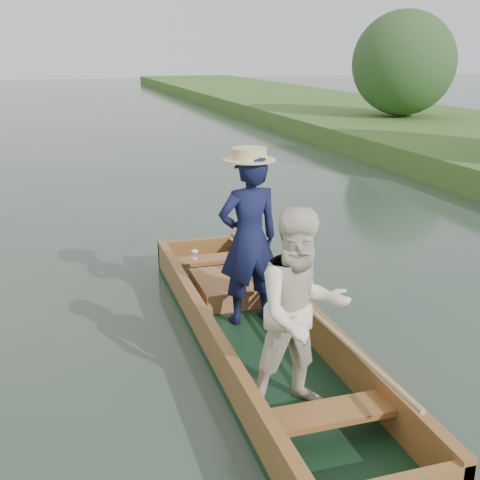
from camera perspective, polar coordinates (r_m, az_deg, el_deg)
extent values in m
plane|color=#283D30|center=(6.00, 1.72, -10.36)|extent=(120.00, 120.00, 0.00)
cylinder|color=#47331E|center=(21.95, 14.97, 12.26)|extent=(0.44, 0.44, 1.98)
sphere|color=#25461C|center=(21.88, 15.27, 15.88)|extent=(3.48, 3.48, 3.48)
sphere|color=#25461C|center=(22.46, 16.11, 14.82)|extent=(2.20, 2.20, 2.20)
cube|color=#13311B|center=(5.98, 1.72, -10.03)|extent=(1.10, 5.00, 0.08)
cube|color=brown|center=(5.76, -3.13, -8.95)|extent=(0.08, 5.00, 0.32)
cube|color=brown|center=(6.06, 6.35, -7.63)|extent=(0.08, 5.00, 0.32)
cube|color=brown|center=(8.08, -3.89, -0.99)|extent=(1.10, 0.08, 0.32)
cube|color=brown|center=(5.68, -3.16, -7.32)|extent=(0.10, 5.00, 0.04)
cube|color=brown|center=(5.98, 6.41, -6.07)|extent=(0.10, 5.00, 0.04)
cube|color=brown|center=(7.55, -2.91, -1.85)|extent=(0.94, 0.30, 0.05)
cube|color=brown|center=(4.57, 8.48, -15.93)|extent=(0.94, 0.30, 0.05)
imported|color=#111437|center=(6.09, 0.84, 0.03)|extent=(0.69, 0.49, 1.78)
cylinder|color=beige|center=(5.89, 0.87, 7.96)|extent=(0.52, 0.52, 0.12)
imported|color=#EEE4CA|center=(4.63, 5.82, -6.85)|extent=(0.82, 0.65, 1.64)
cube|color=#AB3937|center=(6.98, -0.63, -4.46)|extent=(0.85, 0.90, 0.22)
sphere|color=tan|center=(6.89, 1.75, -2.84)|extent=(0.19, 0.19, 0.19)
sphere|color=tan|center=(6.83, 1.79, -1.73)|extent=(0.14, 0.14, 0.14)
sphere|color=tan|center=(6.80, 1.37, -1.28)|extent=(0.05, 0.05, 0.05)
sphere|color=tan|center=(6.83, 2.22, -1.19)|extent=(0.05, 0.05, 0.05)
sphere|color=tan|center=(6.79, 1.95, -2.00)|extent=(0.06, 0.06, 0.06)
sphere|color=tan|center=(6.84, 1.12, -2.74)|extent=(0.07, 0.07, 0.07)
sphere|color=tan|center=(6.89, 2.49, -2.59)|extent=(0.07, 0.07, 0.07)
sphere|color=tan|center=(6.88, 1.44, -3.60)|extent=(0.08, 0.08, 0.08)
sphere|color=tan|center=(6.91, 2.20, -3.52)|extent=(0.08, 0.08, 0.08)
cylinder|color=silver|center=(7.50, -4.30, -1.78)|extent=(0.07, 0.07, 0.01)
cylinder|color=silver|center=(7.49, -4.30, -1.49)|extent=(0.01, 0.01, 0.08)
ellipsoid|color=silver|center=(7.47, -4.31, -1.09)|extent=(0.09, 0.09, 0.05)
cylinder|color=tan|center=(6.07, 5.13, -5.25)|extent=(0.04, 4.51, 0.20)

